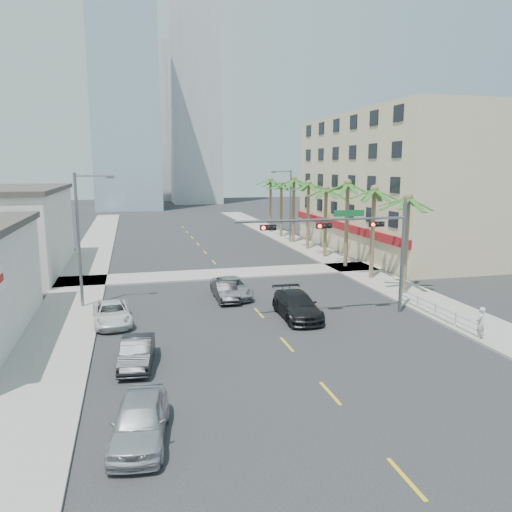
# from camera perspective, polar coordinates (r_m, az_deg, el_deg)

# --- Properties ---
(ground) EXTENTS (260.00, 260.00, 0.00)m
(ground) POSITION_cam_1_polar(r_m,az_deg,el_deg) (23.61, 6.56, -13.29)
(ground) COLOR #262628
(ground) RESTS_ON ground
(sidewalk_right) EXTENTS (4.00, 120.00, 0.15)m
(sidewalk_right) POSITION_cam_1_polar(r_m,az_deg,el_deg) (45.78, 11.84, -1.75)
(sidewalk_right) COLOR gray
(sidewalk_right) RESTS_ON ground
(sidewalk_left) EXTENTS (4.00, 120.00, 0.15)m
(sidewalk_left) POSITION_cam_1_polar(r_m,az_deg,el_deg) (41.49, -19.59, -3.36)
(sidewalk_left) COLOR gray
(sidewalk_left) RESTS_ON ground
(sidewalk_cross) EXTENTS (80.00, 4.00, 0.15)m
(sidewalk_cross) POSITION_cam_1_polar(r_m,az_deg,el_deg) (43.93, -3.57, -2.05)
(sidewalk_cross) COLOR gray
(sidewalk_cross) RESTS_ON ground
(building_right) EXTENTS (15.25, 28.00, 15.00)m
(building_right) POSITION_cam_1_polar(r_m,az_deg,el_deg) (58.41, 16.72, 7.93)
(building_right) COLOR beige
(building_right) RESTS_ON ground
(tower_far_left) EXTENTS (14.00, 14.00, 48.00)m
(tower_far_left) POSITION_cam_1_polar(r_m,az_deg,el_deg) (116.14, -14.76, 17.11)
(tower_far_left) COLOR #99B2C6
(tower_far_left) RESTS_ON ground
(tower_far_right) EXTENTS (12.00, 12.00, 60.00)m
(tower_far_right) POSITION_cam_1_polar(r_m,az_deg,el_deg) (132.90, -7.07, 19.05)
(tower_far_right) COLOR #ADADB2
(tower_far_right) RESTS_ON ground
(tower_far_center) EXTENTS (16.00, 16.00, 42.00)m
(tower_far_center) POSITION_cam_1_polar(r_m,az_deg,el_deg) (145.76, -12.59, 14.54)
(tower_far_center) COLOR #ADADB2
(tower_far_center) RESTS_ON ground
(traffic_signal_mast) EXTENTS (11.12, 0.54, 7.20)m
(traffic_signal_mast) POSITION_cam_1_polar(r_m,az_deg,el_deg) (31.57, 11.52, 2.13)
(traffic_signal_mast) COLOR slate
(traffic_signal_mast) RESTS_ON ground
(palm_tree_0) EXTENTS (4.80, 4.80, 7.80)m
(palm_tree_0) POSITION_cam_1_polar(r_m,az_deg,el_deg) (37.67, 17.01, 6.26)
(palm_tree_0) COLOR brown
(palm_tree_0) RESTS_ON ground
(palm_tree_1) EXTENTS (4.80, 4.80, 8.16)m
(palm_tree_1) POSITION_cam_1_polar(r_m,az_deg,el_deg) (42.19, 13.38, 7.28)
(palm_tree_1) COLOR brown
(palm_tree_1) RESTS_ON ground
(palm_tree_2) EXTENTS (4.80, 4.80, 8.52)m
(palm_tree_2) POSITION_cam_1_polar(r_m,az_deg,el_deg) (46.85, 10.46, 8.07)
(palm_tree_2) COLOR brown
(palm_tree_2) RESTS_ON ground
(palm_tree_3) EXTENTS (4.80, 4.80, 7.80)m
(palm_tree_3) POSITION_cam_1_polar(r_m,az_deg,el_deg) (51.65, 8.03, 7.55)
(palm_tree_3) COLOR brown
(palm_tree_3) RESTS_ON ground
(palm_tree_4) EXTENTS (4.80, 4.80, 8.16)m
(palm_tree_4) POSITION_cam_1_polar(r_m,az_deg,el_deg) (56.48, 6.04, 8.17)
(palm_tree_4) COLOR brown
(palm_tree_4) RESTS_ON ground
(palm_tree_5) EXTENTS (4.80, 4.80, 8.52)m
(palm_tree_5) POSITION_cam_1_polar(r_m,az_deg,el_deg) (61.38, 4.36, 8.68)
(palm_tree_5) COLOR brown
(palm_tree_5) RESTS_ON ground
(palm_tree_6) EXTENTS (4.80, 4.80, 7.80)m
(palm_tree_6) POSITION_cam_1_polar(r_m,az_deg,el_deg) (66.35, 2.92, 8.20)
(palm_tree_6) COLOR brown
(palm_tree_6) RESTS_ON ground
(palm_tree_7) EXTENTS (4.80, 4.80, 8.16)m
(palm_tree_7) POSITION_cam_1_polar(r_m,az_deg,el_deg) (71.33, 1.69, 8.63)
(palm_tree_7) COLOR brown
(palm_tree_7) RESTS_ON ground
(streetlight_left) EXTENTS (2.55, 0.25, 9.00)m
(streetlight_left) POSITION_cam_1_polar(r_m,az_deg,el_deg) (34.64, -19.32, 2.45)
(streetlight_left) COLOR slate
(streetlight_left) RESTS_ON ground
(streetlight_right) EXTENTS (2.55, 0.25, 9.00)m
(streetlight_right) POSITION_cam_1_polar(r_m,az_deg,el_deg) (61.32, 3.79, 6.14)
(streetlight_right) COLOR slate
(streetlight_right) RESTS_ON ground
(guardrail) EXTENTS (0.08, 8.08, 1.00)m
(guardrail) POSITION_cam_1_polar(r_m,az_deg,el_deg) (33.02, 19.84, -5.72)
(guardrail) COLOR silver
(guardrail) RESTS_ON ground
(car_parked_near) EXTENTS (2.44, 4.77, 1.55)m
(car_parked_near) POSITION_cam_1_polar(r_m,az_deg,el_deg) (18.51, -13.13, -17.80)
(car_parked_near) COLOR silver
(car_parked_near) RESTS_ON ground
(car_parked_mid) EXTENTS (1.89, 4.24, 1.35)m
(car_parked_mid) POSITION_cam_1_polar(r_m,az_deg,el_deg) (24.80, -13.45, -10.65)
(car_parked_mid) COLOR black
(car_parked_mid) RESTS_ON ground
(car_parked_far) EXTENTS (2.55, 4.84, 1.30)m
(car_parked_far) POSITION_cam_1_polar(r_m,az_deg,el_deg) (31.47, -16.14, -6.32)
(car_parked_far) COLOR silver
(car_parked_far) RESTS_ON ground
(car_lane_left) EXTENTS (1.46, 4.07, 1.34)m
(car_lane_left) POSITION_cam_1_polar(r_m,az_deg,el_deg) (35.54, -3.49, -4.01)
(car_lane_left) COLOR black
(car_lane_left) RESTS_ON ground
(car_lane_center) EXTENTS (2.52, 5.13, 1.40)m
(car_lane_center) POSITION_cam_1_polar(r_m,az_deg,el_deg) (36.38, -2.84, -3.62)
(car_lane_center) COLOR #B4B4B9
(car_lane_center) RESTS_ON ground
(car_lane_right) EXTENTS (2.35, 5.49, 1.58)m
(car_lane_right) POSITION_cam_1_polar(r_m,az_deg,el_deg) (31.56, 4.70, -5.64)
(car_lane_right) COLOR black
(car_lane_right) RESTS_ON ground
(pedestrian) EXTENTS (0.77, 0.72, 1.78)m
(pedestrian) POSITION_cam_1_polar(r_m,az_deg,el_deg) (29.78, 24.26, -7.00)
(pedestrian) COLOR silver
(pedestrian) RESTS_ON sidewalk_right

